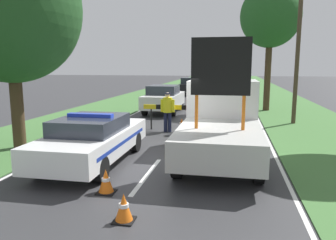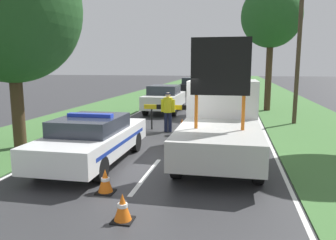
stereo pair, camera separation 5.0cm
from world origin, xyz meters
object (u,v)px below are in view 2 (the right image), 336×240
(traffic_cone_near_truck, at_px, (105,181))
(queued_car_sedan_black, at_px, (191,86))
(work_truck, at_px, (221,120))
(police_car, at_px, (93,139))
(roadside_tree_near_right, at_px, (10,9))
(queued_car_van_white, at_px, (165,98))
(police_officer, at_px, (168,108))
(utility_pole, at_px, (299,44))
(traffic_cone_near_police, at_px, (123,208))
(roadside_tree_mid_left, at_px, (271,16))
(road_barrier, at_px, (182,109))
(pedestrian_civilian, at_px, (194,109))
(traffic_cone_centre_front, at_px, (182,125))
(queued_car_suv_grey, at_px, (232,91))

(traffic_cone_near_truck, xyz_separation_m, queued_car_sedan_black, (-1.32, 25.21, 0.58))
(work_truck, bearing_deg, police_car, 19.69)
(roadside_tree_near_right, bearing_deg, queued_car_van_white, 72.27)
(police_officer, relative_size, utility_pole, 0.23)
(traffic_cone_near_police, xyz_separation_m, utility_pole, (4.88, 11.30, 3.54))
(roadside_tree_mid_left, height_order, utility_pole, roadside_tree_mid_left)
(road_barrier, xyz_separation_m, pedestrian_civilian, (0.55, -0.36, 0.06))
(traffic_cone_centre_front, relative_size, traffic_cone_near_truck, 0.95)
(queued_car_sedan_black, bearing_deg, queued_car_van_white, 89.94)
(roadside_tree_mid_left, bearing_deg, police_car, -115.68)
(queued_car_sedan_black, distance_m, utility_pole, 16.94)
(police_car, xyz_separation_m, traffic_cone_near_truck, (1.21, -2.09, -0.46))
(queued_car_van_white, bearing_deg, road_barrier, 109.75)
(queued_car_suv_grey, bearing_deg, work_truck, 89.26)
(work_truck, bearing_deg, police_officer, -58.12)
(queued_car_van_white, bearing_deg, traffic_cone_near_truck, 95.97)
(traffic_cone_centre_front, distance_m, roadside_tree_mid_left, 10.06)
(queued_car_van_white, bearing_deg, queued_car_sedan_black, -90.06)
(work_truck, distance_m, traffic_cone_near_police, 5.17)
(traffic_cone_near_police, height_order, queued_car_van_white, queued_car_van_white)
(queued_car_suv_grey, bearing_deg, roadside_tree_near_right, 66.88)
(road_barrier, distance_m, queued_car_van_white, 5.66)
(traffic_cone_near_police, relative_size, traffic_cone_near_truck, 0.97)
(pedestrian_civilian, bearing_deg, police_officer, -164.74)
(pedestrian_civilian, relative_size, roadside_tree_mid_left, 0.22)
(police_car, bearing_deg, roadside_tree_near_right, 158.96)
(road_barrier, distance_m, police_officer, 0.69)
(road_barrier, xyz_separation_m, roadside_tree_near_right, (-4.97, -4.23, 3.69))
(road_barrier, height_order, traffic_cone_centre_front, road_barrier)
(police_car, distance_m, traffic_cone_near_truck, 2.46)
(queued_car_van_white, bearing_deg, roadside_tree_mid_left, -162.39)
(traffic_cone_centre_front, bearing_deg, police_car, -108.53)
(pedestrian_civilian, relative_size, traffic_cone_centre_front, 3.25)
(queued_car_van_white, height_order, utility_pole, utility_pole)
(traffic_cone_near_police, distance_m, roadside_tree_mid_left, 17.31)
(police_car, height_order, pedestrian_civilian, pedestrian_civilian)
(road_barrier, distance_m, utility_pole, 6.45)
(traffic_cone_near_truck, relative_size, queued_car_van_white, 0.12)
(roadside_tree_near_right, bearing_deg, roadside_tree_mid_left, 51.27)
(police_car, bearing_deg, road_barrier, 69.19)
(pedestrian_civilian, distance_m, traffic_cone_near_police, 8.30)
(queued_car_sedan_black, bearing_deg, road_barrier, 96.09)
(police_car, height_order, roadside_tree_near_right, roadside_tree_near_right)
(roadside_tree_mid_left, bearing_deg, traffic_cone_near_truck, -108.28)
(traffic_cone_centre_front, bearing_deg, queued_car_suv_grey, 80.49)
(police_car, distance_m, roadside_tree_mid_left, 14.86)
(queued_car_suv_grey, bearing_deg, queued_car_van_white, 60.04)
(work_truck, xyz_separation_m, roadside_tree_mid_left, (2.44, 11.08, 4.57))
(traffic_cone_near_truck, relative_size, queued_car_sedan_black, 0.13)
(police_car, height_order, traffic_cone_near_truck, police_car)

